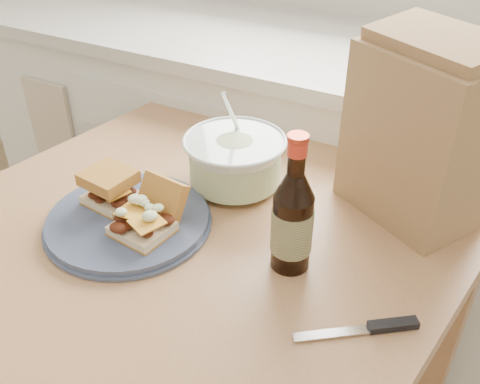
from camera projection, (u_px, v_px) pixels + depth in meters
The scene contains 9 objects.
cabinet_run at pixel (335, 189), 1.73m from camera, with size 2.50×0.64×0.94m.
dining_table at pixel (199, 269), 1.11m from camera, with size 1.10×1.10×0.80m.
plate at pixel (128, 221), 1.04m from camera, with size 0.31×0.31×0.02m, color #424D6B.
sandwich_left at pixel (110, 187), 1.05m from camera, with size 0.10×0.10×0.07m.
sandwich_right at pixel (148, 215), 0.99m from camera, with size 0.11×0.15×0.09m.
coleslaw_bowl at pixel (235, 163), 1.13m from camera, with size 0.22×0.22×0.22m.
beer_bottle at pixel (292, 220), 0.89m from camera, with size 0.07×0.07×0.26m.
knife at pixel (378, 327), 0.82m from camera, with size 0.17×0.13×0.01m.
paper_bag at pixel (419, 137), 0.99m from camera, with size 0.25×0.16×0.33m, color tan.
Camera 1 is at (0.42, 0.29, 1.44)m, focal length 40.00 mm.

